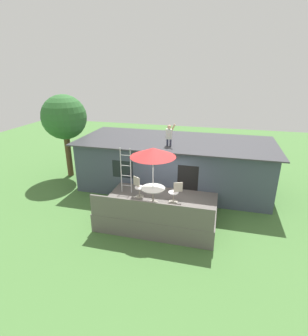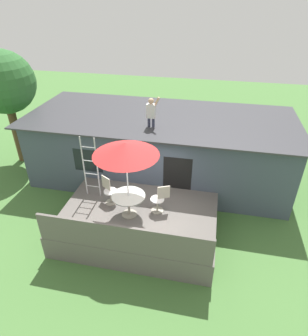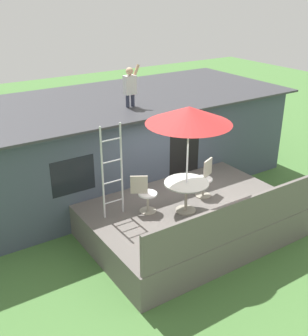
{
  "view_description": "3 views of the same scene",
  "coord_description": "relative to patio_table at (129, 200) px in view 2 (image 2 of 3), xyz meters",
  "views": [
    {
      "loc": [
        2.34,
        -10.04,
        6.39
      ],
      "look_at": [
        -0.49,
        0.93,
        2.04
      ],
      "focal_mm": 28.18,
      "sensor_mm": 36.0,
      "label": 1
    },
    {
      "loc": [
        2.02,
        -7.09,
        6.94
      ],
      "look_at": [
        0.26,
        1.18,
        1.81
      ],
      "focal_mm": 31.59,
      "sensor_mm": 36.0,
      "label": 2
    },
    {
      "loc": [
        -5.57,
        -6.88,
        5.71
      ],
      "look_at": [
        -0.53,
        0.79,
        1.63
      ],
      "focal_mm": 44.23,
      "sensor_mm": 36.0,
      "label": 3
    }
  ],
  "objects": [
    {
      "name": "patio_chair_right",
      "position": [
        0.9,
        0.4,
        -0.13
      ],
      "size": [
        0.59,
        0.44,
        0.92
      ],
      "rotation": [
        0.0,
        0.0,
        -2.73
      ],
      "color": "#A59E8C",
      "rests_on": "deck"
    },
    {
      "name": "patio_chair_left",
      "position": [
        -0.82,
        0.51,
        -0.13
      ],
      "size": [
        0.57,
        0.45,
        0.92
      ],
      "rotation": [
        0.0,
        0.0,
        -0.55
      ],
      "color": "#A59E8C",
      "rests_on": "deck"
    },
    {
      "name": "backyard_tree",
      "position": [
        -6.34,
        3.71,
        2.23
      ],
      "size": [
        2.6,
        2.6,
        4.96
      ],
      "color": "brown",
      "rests_on": "ground"
    },
    {
      "name": "ground_plane",
      "position": [
        0.25,
        0.15,
        -1.39
      ],
      "size": [
        40.0,
        40.0,
        0.0
      ],
      "primitive_type": "plane",
      "color": "#477538"
    },
    {
      "name": "deck_railing",
      "position": [
        0.25,
        -1.51,
        -0.14
      ],
      "size": [
        4.85,
        0.08,
        0.9
      ],
      "primitive_type": "cube",
      "color": "#605B56",
      "rests_on": "deck"
    },
    {
      "name": "house",
      "position": [
        0.25,
        3.74,
        -0.04
      ],
      "size": [
        10.5,
        4.5,
        2.69
      ],
      "color": "#424C5B",
      "rests_on": "ground"
    },
    {
      "name": "person_figure",
      "position": [
        0.13,
        2.71,
        1.91
      ],
      "size": [
        0.47,
        0.2,
        1.11
      ],
      "color": "#33384C",
      "rests_on": "house"
    },
    {
      "name": "step_ladder",
      "position": [
        -1.5,
        0.77,
        0.51
      ],
      "size": [
        0.52,
        0.04,
        2.2
      ],
      "color": "silver",
      "rests_on": "deck"
    },
    {
      "name": "patio_umbrella",
      "position": [
        0.0,
        0.0,
        1.76
      ],
      "size": [
        1.9,
        1.9,
        2.54
      ],
      "color": "silver",
      "rests_on": "deck"
    },
    {
      "name": "deck",
      "position": [
        0.25,
        0.15,
        -0.99
      ],
      "size": [
        4.95,
        3.41,
        0.8
      ],
      "primitive_type": "cube",
      "color": "#605B56",
      "rests_on": "ground"
    },
    {
      "name": "patio_table",
      "position": [
        0.0,
        0.0,
        0.0
      ],
      "size": [
        1.04,
        1.04,
        0.74
      ],
      "color": "#A59E8C",
      "rests_on": "deck"
    }
  ]
}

